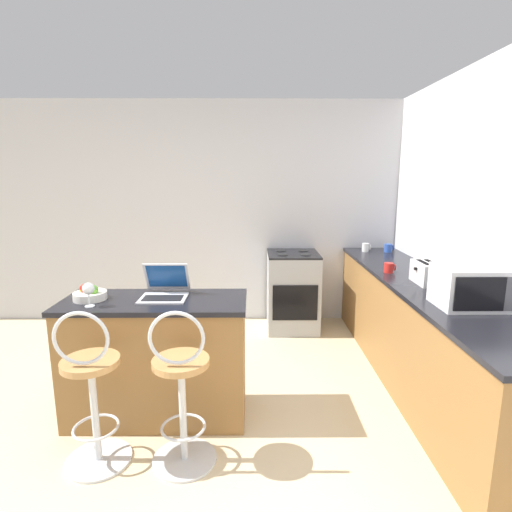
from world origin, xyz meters
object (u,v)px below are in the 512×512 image
at_px(mug_blue, 388,248).
at_px(wine_glass_tall, 88,289).
at_px(stove_range, 293,291).
at_px(mug_white, 366,247).
at_px(toaster, 426,273).
at_px(microwave, 472,287).
at_px(laptop, 165,288).
at_px(bar_stool_near, 92,393).
at_px(bar_stool_far, 181,392).
at_px(fruit_bowl, 89,294).
at_px(mug_red, 389,268).

relative_size(mug_blue, wine_glass_tall, 0.64).
distance_m(stove_range, mug_white, 0.98).
relative_size(stove_range, wine_glass_tall, 5.51).
bearing_deg(mug_blue, wine_glass_tall, -143.91).
height_order(toaster, mug_blue, toaster).
bearing_deg(mug_blue, microwave, -92.96).
distance_m(laptop, toaster, 2.06).
bearing_deg(bar_stool_near, stove_range, 57.57).
height_order(bar_stool_far, toaster, toaster).
height_order(bar_stool_far, mug_white, bar_stool_far).
height_order(wine_glass_tall, fruit_bowl, wine_glass_tall).
xyz_separation_m(microwave, fruit_bowl, (-2.59, 0.18, -0.10)).
distance_m(toaster, mug_red, 0.41).
distance_m(wine_glass_tall, mug_red, 2.49).
distance_m(bar_stool_far, mug_blue, 3.06).
bearing_deg(mug_red, stove_range, 129.33).
distance_m(microwave, mug_blue, 1.95).
distance_m(bar_stool_near, wine_glass_tall, 0.66).
bearing_deg(laptop, toaster, 9.22).
bearing_deg(toaster, laptop, -170.78).
relative_size(stove_range, fruit_bowl, 3.96).
height_order(mug_blue, mug_red, mug_blue).
bearing_deg(stove_range, toaster, -54.26).
height_order(bar_stool_near, wine_glass_tall, wine_glass_tall).
bearing_deg(microwave, laptop, 173.13).
bearing_deg(toaster, mug_red, 115.13).
bearing_deg(toaster, bar_stool_near, -158.60).
height_order(toaster, stove_range, toaster).
distance_m(mug_white, mug_red, 1.02).
xyz_separation_m(microwave, mug_red, (-0.22, 0.95, -0.09)).
distance_m(microwave, wine_glass_tall, 2.53).
bearing_deg(fruit_bowl, toaster, 9.05).
height_order(toaster, mug_white, toaster).
bearing_deg(microwave, toaster, 94.89).
bearing_deg(mug_red, bar_stool_far, -141.84).
height_order(microwave, mug_red, microwave).
height_order(bar_stool_near, stove_range, bar_stool_near).
distance_m(toaster, mug_white, 1.39).
bearing_deg(laptop, bar_stool_near, -118.96).
relative_size(bar_stool_far, mug_white, 10.47).
height_order(microwave, toaster, microwave).
bearing_deg(mug_red, mug_white, 85.94).
height_order(laptop, toaster, laptop).
bearing_deg(microwave, bar_stool_near, -171.86).
distance_m(stove_range, wine_glass_tall, 2.49).
distance_m(microwave, stove_range, 2.21).
height_order(toaster, wine_glass_tall, toaster).
bearing_deg(stove_range, bar_stool_far, -111.58).
bearing_deg(bar_stool_far, fruit_bowl, 144.17).
relative_size(bar_stool_near, mug_white, 10.47).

